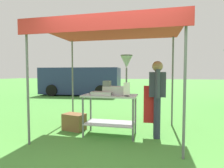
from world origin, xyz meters
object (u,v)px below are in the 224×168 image
Objects in this scene: donut_tray at (102,94)px; supply_crate at (74,122)px; menu_sign at (127,90)px; van_navy at (81,81)px; stall_canopy at (111,32)px; vendor at (157,95)px; donut_cart at (110,106)px; donut_fryer at (119,80)px.

supply_crate is (-0.77, 0.27, -0.72)m from donut_tray.
supply_crate is at bearing 164.96° from menu_sign.
van_navy is at bearing 118.66° from menu_sign.
stall_canopy reaches higher than vendor.
stall_canopy is 2.58× the size of donut_cart.
donut_tray is at bearing -150.84° from donut_cart.
donut_tray is at bearing -129.55° from stall_canopy.
donut_cart is 0.23× the size of van_navy.
donut_tray is at bearing -64.47° from van_navy.
stall_canopy is at bearing 145.87° from menu_sign.
donut_fryer is at bearing -7.26° from stall_canopy.
donut_cart reaches higher than supply_crate.
stall_canopy is 2.25m from supply_crate.
donut_fryer is at bearing 130.01° from menu_sign.
donut_fryer is at bearing 21.87° from donut_cart.
donut_tray is 1.16m from vendor.
supply_crate is at bearing 174.41° from stall_canopy.
vendor is 8.30m from van_navy.
donut_tray is (-0.15, -0.18, -1.33)m from stall_canopy.
vendor is 2.86× the size of supply_crate.
vendor is at bearing 4.79° from donut_fryer.
vendor is at bearing -56.69° from van_navy.
vendor is at bearing 26.93° from menu_sign.
donut_cart is at bearing 29.16° from donut_tray.
stall_canopy reaches higher than van_navy.
donut_cart is 2.05× the size of supply_crate.
supply_crate is at bearing 178.59° from vendor.
donut_cart is 1.05m from supply_crate.
supply_crate is at bearing 174.13° from donut_fryer.
donut_cart is at bearing -171.82° from vendor.
donut_fryer is (0.19, 0.07, 0.56)m from donut_cart.
donut_fryer reaches higher than vendor.
stall_canopy reaches higher than donut_cart.
donut_fryer is 0.86m from vendor.
stall_canopy is 5.29× the size of supply_crate.
vendor is (1.14, 0.23, -0.01)m from donut_tray.
donut_tray is (-0.15, -0.08, 0.27)m from donut_cart.
stall_canopy is at bearing 90.00° from donut_cart.
van_navy is (-2.65, 6.89, 0.68)m from supply_crate.
donut_fryer reaches higher than van_navy.
menu_sign is (0.20, -0.24, -0.19)m from donut_fryer.
donut_fryer is 7.95m from van_navy.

